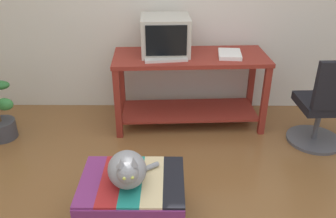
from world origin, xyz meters
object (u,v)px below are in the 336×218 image
Objects in this scene: tv_monitor at (165,36)px; cat at (127,170)px; desk at (190,78)px; book at (230,54)px; keyboard at (166,59)px; office_chair at (324,109)px; ottoman_with_blanket at (133,200)px.

tv_monitor is 1.26× the size of cat.
desk is 5.42× the size of book.
keyboard is 0.45× the size of office_chair.
desk is at bearing 62.26° from cat.
cat reaches higher than ottoman_with_blanket.
book is at bearing -27.76° from office_chair.
book reaches higher than ottoman_with_blanket.
desk is 0.49m from tv_monitor.
book is at bearing 2.55° from keyboard.
ottoman_with_blanket is at bearing 28.28° from office_chair.
keyboard is 1.04× the size of cat.
keyboard is at bearing -151.86° from desk.
book is at bearing 59.19° from ottoman_with_blanket.
book is 1.69m from cat.
book is at bearing 49.50° from cat.
keyboard reaches higher than ottoman_with_blanket.
tv_monitor is at bearing 71.70° from cat.
office_chair reaches higher than keyboard.
desk is at bearing 22.65° from keyboard.
office_chair reaches higher than ottoman_with_blanket.
book is at bearing -6.66° from desk.
keyboard is 0.57× the size of ottoman_with_blanket.
book is (0.62, 0.12, 0.01)m from keyboard.
ottoman_with_blanket is 1.83× the size of cat.
tv_monitor reaches higher than book.
desk is 2.19× the size of ottoman_with_blanket.
book is (0.38, -0.02, 0.26)m from desk.
office_chair reaches higher than cat.
desk is at bearing -21.57° from office_chair.
keyboard is 1.42× the size of book.
desk reaches higher than ottoman_with_blanket.
tv_monitor is 0.65m from book.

